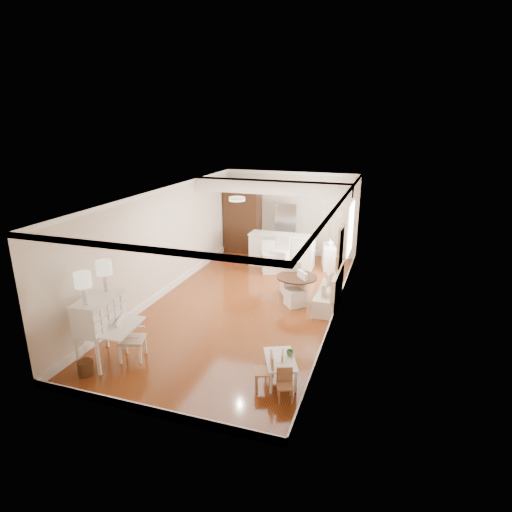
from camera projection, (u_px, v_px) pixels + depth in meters
The scene contains 20 objects.
room at pixel (251, 224), 10.45m from camera, with size 9.00×9.04×2.82m.
secretary_bureau at pixel (101, 329), 8.07m from camera, with size 1.03×1.05×1.32m, color white.
gustavian_armchair at pixel (132, 339), 8.19m from camera, with size 0.49×0.49×0.85m, color white.
wicker_basket at pixel (86, 368), 7.76m from camera, with size 0.27×0.27×0.27m, color #55331A.
kids_table at pixel (280, 369), 7.58m from camera, with size 0.51×0.85×0.43m, color white.
kids_chair_a at pixel (264, 371), 7.32m from camera, with size 0.32×0.32×0.66m, color tan.
kids_chair_b at pixel (276, 365), 7.59m from camera, with size 0.26×0.26×0.55m, color #B28051.
kids_chair_c at pixel (285, 385), 7.02m from camera, with size 0.27×0.27×0.55m, color #A66F4B.
banquette at pixel (329, 288), 10.48m from camera, with size 0.52×1.60×0.98m, color silver.
dining_table at pixel (297, 289), 10.79m from camera, with size 1.01×1.01×0.69m, color #3F2114.
slip_chair_near at pixel (295, 289), 10.54m from camera, with size 0.42×0.43×0.88m, color white.
slip_chair_far at pixel (290, 277), 11.29m from camera, with size 0.44×0.46×0.94m, color white.
breakfast_counter at pixel (282, 250), 13.39m from camera, with size 2.05×0.65×1.03m, color white.
bar_stool_left at pixel (269, 257), 12.79m from camera, with size 0.39×0.39×0.97m, color silver.
bar_stool_right at pixel (280, 255), 12.80m from camera, with size 0.44×0.44×1.11m, color white.
pantry_cabinet at pixel (243, 219), 14.68m from camera, with size 1.20×0.60×2.30m, color #381E11.
fridge at pixel (296, 231), 14.16m from camera, with size 0.75×0.65×1.80m, color silver.
sideboard at pixel (329, 257), 13.23m from camera, with size 0.35×0.78×0.75m, color white.
pencil_cup at pixel (290, 353), 7.62m from camera, with size 0.12×0.12×0.10m, color #58985A.
branch_vase at pixel (330, 242), 13.04m from camera, with size 0.21×0.21×0.22m, color white.
Camera 1 is at (3.38, -9.30, 4.45)m, focal length 30.00 mm.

